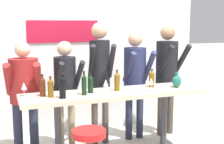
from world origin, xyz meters
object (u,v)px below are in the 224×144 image
(wine_glass_1, at_px, (151,82))
(decorative_vase, at_px, (177,81))
(wine_bottle_5, at_px, (84,84))
(wine_bottle_0, at_px, (91,84))
(wine_bottle_1, at_px, (42,86))
(wine_bottle_3, at_px, (51,87))
(person_center, at_px, (135,73))
(wine_glass_2, at_px, (24,86))
(person_center_right, at_px, (167,67))
(tasting_table, at_px, (114,102))
(wine_glass_0, at_px, (106,83))
(person_center_left, at_px, (100,68))
(wine_bottle_4, at_px, (117,81))
(wine_bottle_2, at_px, (62,87))
(person_left, at_px, (65,83))
(person_far_left, at_px, (24,87))
(wine_bottle_6, at_px, (152,79))

(wine_glass_1, distance_m, decorative_vase, 0.46)
(wine_bottle_5, bearing_deg, wine_bottle_0, 38.95)
(wine_bottle_1, xyz_separation_m, wine_bottle_3, (0.09, -0.09, -0.01))
(person_center, distance_m, wine_bottle_5, 1.19)
(wine_bottle_1, bearing_deg, wine_glass_2, 160.13)
(person_center_right, height_order, wine_bottle_3, person_center_right)
(person_center_right, bearing_deg, wine_glass_2, -177.03)
(wine_bottle_0, xyz_separation_m, wine_bottle_5, (-0.11, -0.09, 0.02))
(tasting_table, distance_m, wine_bottle_3, 0.89)
(wine_glass_0, xyz_separation_m, decorative_vase, (1.06, -0.02, -0.04))
(tasting_table, height_order, wine_bottle_1, wine_bottle_1)
(wine_bottle_1, height_order, wine_bottle_3, wine_bottle_1)
(person_center_right, height_order, wine_glass_1, person_center_right)
(person_center_left, bearing_deg, wine_bottle_0, -110.81)
(person_center_left, bearing_deg, wine_bottle_3, -135.35)
(wine_bottle_5, height_order, wine_glass_2, wine_bottle_5)
(person_center_left, xyz_separation_m, wine_bottle_4, (0.06, -0.55, -0.11))
(wine_glass_2, bearing_deg, wine_bottle_1, -19.87)
(person_center, distance_m, wine_glass_0, 0.93)
(wine_bottle_0, height_order, wine_bottle_2, wine_bottle_2)
(person_left, bearing_deg, tasting_table, -52.92)
(person_far_left, relative_size, person_left, 1.00)
(wine_glass_1, bearing_deg, person_center, 82.60)
(wine_glass_1, bearing_deg, wine_bottle_1, 172.20)
(person_far_left, height_order, wine_bottle_6, person_far_left)
(person_center_right, distance_m, wine_glass_1, 0.98)
(person_center, distance_m, person_center_right, 0.58)
(wine_bottle_1, relative_size, wine_bottle_5, 0.90)
(wine_bottle_2, xyz_separation_m, decorative_vase, (1.65, 0.09, -0.06))
(person_center, distance_m, wine_bottle_4, 0.75)
(wine_bottle_5, bearing_deg, person_center_right, 22.17)
(tasting_table, height_order, wine_bottle_0, wine_bottle_0)
(wine_bottle_4, bearing_deg, person_center, 46.60)
(wine_bottle_3, distance_m, wine_bottle_5, 0.42)
(person_far_left, xyz_separation_m, person_left, (0.57, -0.01, 0.02))
(wine_bottle_6, bearing_deg, person_left, 158.65)
(wine_bottle_0, relative_size, wine_bottle_4, 0.93)
(person_far_left, distance_m, decorative_vase, 2.13)
(wine_bottle_2, bearing_deg, wine_bottle_0, 23.14)
(wine_bottle_2, distance_m, wine_bottle_5, 0.30)
(tasting_table, bearing_deg, person_center, 45.56)
(person_center_left, xyz_separation_m, decorative_vase, (0.94, -0.63, -0.15))
(wine_glass_0, relative_size, wine_glass_2, 1.00)
(wine_bottle_5, xyz_separation_m, wine_bottle_6, (1.03, 0.14, -0.02))
(person_center, relative_size, wine_glass_1, 9.66)
(tasting_table, distance_m, wine_bottle_5, 0.52)
(wine_bottle_2, distance_m, wine_glass_1, 1.20)
(person_center_left, distance_m, wine_bottle_5, 0.77)
(wine_glass_1, relative_size, wine_glass_2, 1.00)
(tasting_table, height_order, wine_bottle_3, wine_bottle_3)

